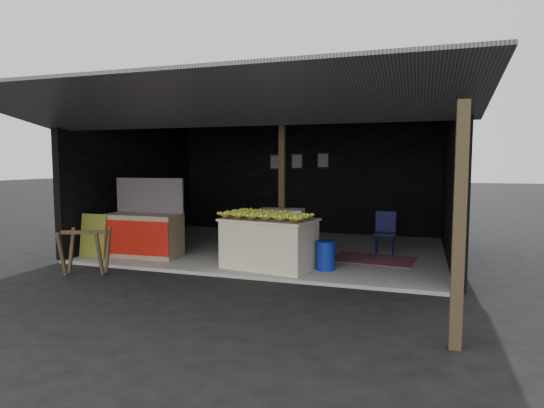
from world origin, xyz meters
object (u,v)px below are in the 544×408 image
(neighbor_stall, at_px, (143,233))
(sawhorse, at_px, (85,247))
(water_barrel, at_px, (326,256))
(plastic_chair, at_px, (385,229))
(white_crate, at_px, (281,234))
(banana_table, at_px, (269,243))

(neighbor_stall, bearing_deg, sawhorse, -99.85)
(neighbor_stall, xyz_separation_m, water_barrel, (3.63, -0.02, -0.23))
(plastic_chair, bearing_deg, sawhorse, -147.41)
(sawhorse, bearing_deg, water_barrel, 1.61)
(white_crate, distance_m, water_barrel, 1.22)
(white_crate, distance_m, plastic_chair, 2.17)
(banana_table, bearing_deg, white_crate, 101.69)
(white_crate, xyz_separation_m, sawhorse, (-2.82, -2.03, -0.06))
(neighbor_stall, distance_m, water_barrel, 3.64)
(banana_table, distance_m, water_barrel, 1.00)
(neighbor_stall, xyz_separation_m, plastic_chair, (4.49, 1.74, 0.04))
(banana_table, bearing_deg, sawhorse, -146.90)
(banana_table, bearing_deg, neighbor_stall, -173.86)
(water_barrel, distance_m, plastic_chair, 1.97)
(banana_table, height_order, white_crate, white_crate)
(neighbor_stall, height_order, sawhorse, neighbor_stall)
(sawhorse, bearing_deg, banana_table, 5.33)
(banana_table, height_order, neighbor_stall, neighbor_stall)
(plastic_chair, bearing_deg, neighbor_stall, -160.08)
(sawhorse, bearing_deg, plastic_chair, 15.61)
(water_barrel, height_order, plastic_chair, plastic_chair)
(banana_table, relative_size, white_crate, 1.80)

